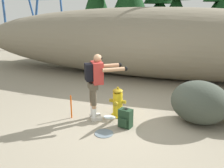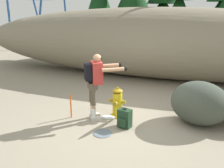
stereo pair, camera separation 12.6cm
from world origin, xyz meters
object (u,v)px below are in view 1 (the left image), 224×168
at_px(survey_stake, 71,107).
at_px(fire_hydrant, 118,103).
at_px(utility_worker, 96,79).
at_px(boulder_large, 200,102).
at_px(spare_backpack, 125,118).

bearing_deg(survey_stake, fire_hydrant, 24.16).
distance_m(fire_hydrant, utility_worker, 0.86).
distance_m(utility_worker, boulder_large, 2.52).
distance_m(fire_hydrant, boulder_large, 1.98).
relative_size(spare_backpack, survey_stake, 0.78).
distance_m(boulder_large, survey_stake, 3.12).
bearing_deg(spare_backpack, boulder_large, 131.08).
height_order(utility_worker, spare_backpack, utility_worker).
bearing_deg(fire_hydrant, spare_backpack, -55.13).
height_order(utility_worker, boulder_large, utility_worker).
relative_size(boulder_large, survey_stake, 2.28).
bearing_deg(utility_worker, spare_backpack, -49.77).
xyz_separation_m(utility_worker, boulder_large, (2.38, 0.62, -0.52)).
bearing_deg(boulder_large, fire_hydrant, -170.82).
relative_size(fire_hydrant, spare_backpack, 1.67).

